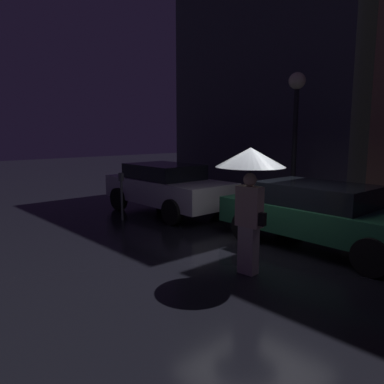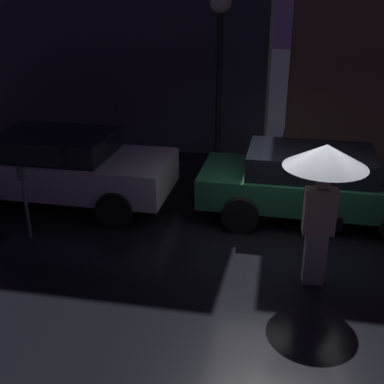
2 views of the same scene
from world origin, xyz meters
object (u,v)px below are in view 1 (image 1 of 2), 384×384
parked_car_green (321,214)px  street_lamp_near (296,110)px  parked_car_silver (167,187)px  parking_meter (122,191)px  pedestrian_with_umbrella (250,173)px

parked_car_green → street_lamp_near: street_lamp_near is taller
parked_car_silver → parking_meter: (0.01, -1.60, 0.03)m
parked_car_silver → parked_car_green: bearing=2.8°
parking_meter → street_lamp_near: bearing=55.6°
parked_car_silver → pedestrian_with_umbrella: bearing=-22.5°
parked_car_silver → parking_meter: parked_car_silver is taller
parked_car_silver → parked_car_green: (4.98, 0.18, -0.06)m
parking_meter → pedestrian_with_umbrella: bearing=-6.0°
street_lamp_near → parked_car_silver: bearing=-138.6°
parked_car_green → parking_meter: parked_car_green is taller
parked_car_silver → pedestrian_with_umbrella: (4.90, -2.11, 0.96)m
parked_car_green → pedestrian_with_umbrella: pedestrian_with_umbrella is taller
parked_car_green → parking_meter: 5.27m
pedestrian_with_umbrella → street_lamp_near: size_ratio=0.53×
pedestrian_with_umbrella → parked_car_green: bearing=-96.5°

